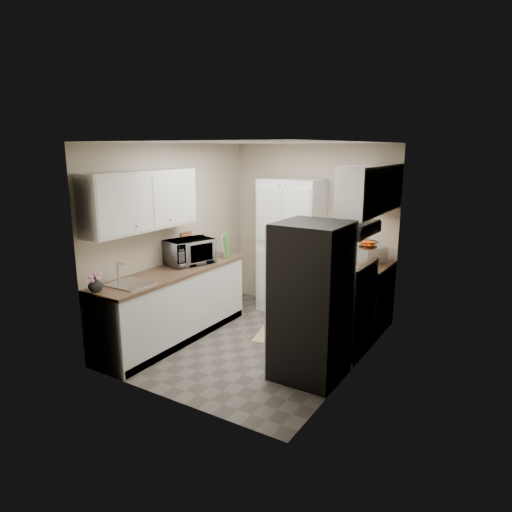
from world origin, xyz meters
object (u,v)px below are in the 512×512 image
(pantry_cabinet, at_px, (291,246))
(wine_bottle, at_px, (203,247))
(electric_range, at_px, (341,312))
(refrigerator, at_px, (311,301))
(microwave, at_px, (190,252))
(toaster_oven, at_px, (369,255))

(pantry_cabinet, bearing_deg, wine_bottle, -132.71)
(electric_range, bearing_deg, pantry_cabinet, 141.78)
(refrigerator, distance_m, microwave, 2.01)
(electric_range, relative_size, wine_bottle, 3.75)
(refrigerator, distance_m, wine_bottle, 2.18)
(electric_range, xyz_separation_m, refrigerator, (-0.03, -0.80, 0.37))
(electric_range, distance_m, microwave, 2.13)
(refrigerator, bearing_deg, microwave, 169.47)
(pantry_cabinet, height_order, wine_bottle, pantry_cabinet)
(electric_range, height_order, toaster_oven, toaster_oven)
(pantry_cabinet, xyz_separation_m, electric_range, (1.17, -0.93, -0.52))
(pantry_cabinet, height_order, refrigerator, pantry_cabinet)
(pantry_cabinet, bearing_deg, refrigerator, -56.54)
(pantry_cabinet, xyz_separation_m, toaster_oven, (1.22, -0.09, 0.04))
(refrigerator, distance_m, toaster_oven, 1.64)
(pantry_cabinet, relative_size, toaster_oven, 4.98)
(refrigerator, xyz_separation_m, microwave, (-1.96, 0.36, 0.24))
(pantry_cabinet, relative_size, electric_range, 1.77)
(toaster_oven, bearing_deg, microwave, -124.82)
(pantry_cabinet, distance_m, electric_range, 1.58)
(wine_bottle, relative_size, toaster_oven, 0.75)
(electric_range, distance_m, toaster_oven, 1.00)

